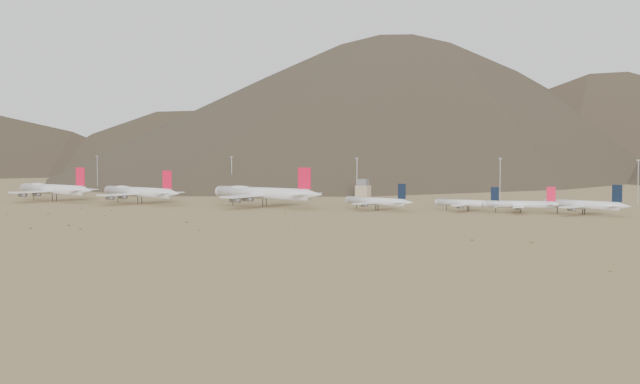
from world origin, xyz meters
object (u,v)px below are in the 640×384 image
at_px(narrowbody_b, 469,203).
at_px(control_tower, 363,190).
at_px(narrowbody_a, 377,201).
at_px(widebody_west, 53,189).
at_px(widebody_east, 263,193).
at_px(widebody_centre, 139,192).

distance_m(narrowbody_b, control_tower, 118.20).
height_order(narrowbody_a, narrowbody_b, narrowbody_a).
height_order(narrowbody_a, control_tower, narrowbody_a).
bearing_deg(narrowbody_a, narrowbody_b, 33.24).
relative_size(widebody_west, widebody_east, 0.93).
distance_m(widebody_centre, narrowbody_a, 143.61).
bearing_deg(narrowbody_a, widebody_centre, -159.01).
relative_size(widebody_centre, narrowbody_b, 1.65).
height_order(widebody_west, widebody_east, widebody_east).
bearing_deg(control_tower, widebody_centre, -136.38).
bearing_deg(widebody_centre, widebody_west, -162.31).
xyz_separation_m(widebody_west, widebody_centre, (60.74, 0.08, -0.36)).
relative_size(widebody_west, narrowbody_a, 1.62).
bearing_deg(narrowbody_a, widebody_east, -160.88).
relative_size(widebody_east, narrowbody_a, 1.74).
relative_size(narrowbody_b, control_tower, 3.24).
distance_m(narrowbody_a, control_tower, 100.96).
xyz_separation_m(narrowbody_a, control_tower, (-40.89, 92.31, 0.64)).
xyz_separation_m(widebody_centre, narrowbody_a, (143.49, 5.48, -2.11)).
bearing_deg(widebody_west, control_tower, 46.88).
distance_m(widebody_west, narrowbody_b, 250.43).
bearing_deg(widebody_west, narrowbody_b, 19.92).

